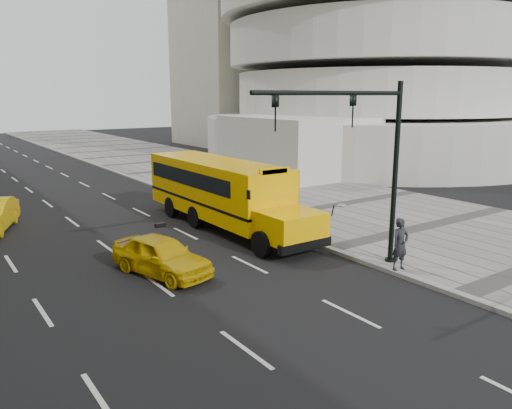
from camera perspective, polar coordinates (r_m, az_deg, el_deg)
ground at (r=21.17m, az=-14.15°, el=-4.29°), size 140.00×140.00×0.00m
sidewalk_museum at (r=27.56m, az=9.78°, el=-0.07°), size 12.00×140.00×0.15m
curb_museum at (r=23.82m, az=-0.58°, el=-1.86°), size 0.30×140.00×0.15m
guggenheim at (r=52.86m, az=9.68°, el=20.53°), size 33.20×42.20×35.00m
school_bus at (r=22.96m, az=-4.17°, el=1.88°), size 2.96×11.56×3.19m
taxi_near at (r=17.15m, az=-10.76°, el=-5.73°), size 2.59×4.19×1.33m
pedestrian at (r=17.48m, az=16.16°, el=-4.39°), size 0.69×0.49×1.78m
traffic_signal at (r=16.64m, az=12.66°, el=5.73°), size 6.18×0.36×6.40m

